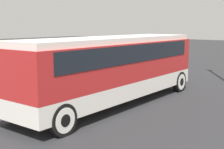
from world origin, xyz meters
TOP-DOWN VIEW (x-y plane):
  - ground_plane at (0.00, 0.00)m, footprint 120.00×120.00m
  - tour_bus at (0.10, 0.00)m, footprint 9.93×2.59m
  - parked_car_mid at (4.32, 8.00)m, footprint 4.24×1.93m

SIDE VIEW (x-z plane):
  - ground_plane at x=0.00m, z-range 0.00..0.00m
  - parked_car_mid at x=4.32m, z-range -0.01..1.40m
  - tour_bus at x=0.10m, z-range 0.30..3.16m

